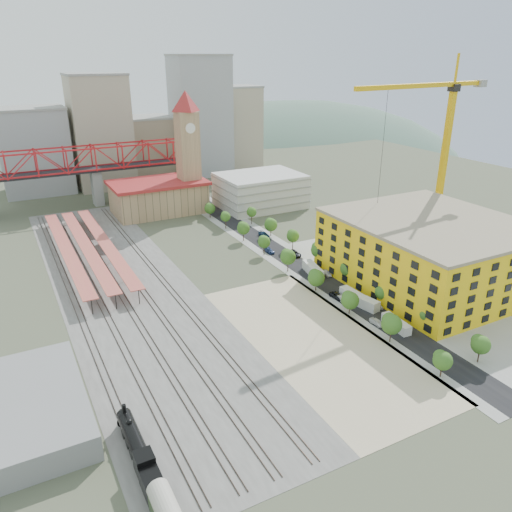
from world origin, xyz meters
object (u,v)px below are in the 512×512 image
tower_crane (440,133)px  construction_building (430,252)px  site_trailer_a (396,324)px  locomotive (139,452)px  site_trailer_d (313,270)px  site_trailer_b (362,301)px  car_0 (377,322)px  clock_tower (187,141)px  site_trailer_c (354,297)px

tower_crane → construction_building: bearing=-134.8°
tower_crane → site_trailer_a: size_ratio=7.10×
locomotive → site_trailer_d: locomotive is taller
site_trailer_b → car_0: 10.04m
site_trailer_d → car_0: site_trailer_d is taller
construction_building → site_trailer_b: size_ratio=5.04×
construction_building → tower_crane: 43.06m
clock_tower → car_0: 116.07m
site_trailer_a → site_trailer_d: size_ratio=0.83×
locomotive → site_trailer_b: (66.00, 25.87, -0.72)m
tower_crane → site_trailer_d: tower_crane is taller
construction_building → locomotive: construction_building is taller
locomotive → site_trailer_b: bearing=21.4°
site_trailer_a → site_trailer_b: size_ratio=0.86×
locomotive → car_0: size_ratio=5.38×
site_trailer_c → construction_building: bearing=-2.8°
clock_tower → site_trailer_a: 119.43m
tower_crane → car_0: bearing=-145.6°
tower_crane → site_trailer_a: 72.38m
site_trailer_a → site_trailer_c: bearing=93.6°
tower_crane → site_trailer_b: tower_crane is taller
clock_tower → site_trailer_c: clock_tower is taller
clock_tower → tower_crane: (56.80, -77.04, 9.13)m
construction_building → site_trailer_a: size_ratio=5.86×
clock_tower → site_trailer_b: bearing=-85.6°
clock_tower → car_0: size_ratio=12.47×
site_trailer_d → site_trailer_a: bearing=-79.0°
site_trailer_b → site_trailer_d: site_trailer_d is taller
site_trailer_c → car_0: bearing=-106.2°
construction_building → site_trailer_d: size_ratio=4.86×
site_trailer_c → car_0: 12.93m
site_trailer_b → locomotive: bearing=-169.9°
locomotive → tower_crane: tower_crane is taller
site_trailer_c → car_0: site_trailer_c is taller
car_0 → site_trailer_b: bearing=70.4°
locomotive → construction_building: bearing=17.4°
clock_tower → site_trailer_a: (8.00, -115.94, -27.52)m
site_trailer_a → site_trailer_b: 12.97m
tower_crane → site_trailer_a: tower_crane is taller
construction_building → site_trailer_b: 27.38m
locomotive → tower_crane: size_ratio=0.37×
site_trailer_a → site_trailer_b: bearing=93.6°
locomotive → site_trailer_b: size_ratio=2.23×
site_trailer_b → site_trailer_a: bearing=-101.3°
site_trailer_c → site_trailer_b: bearing=-92.7°
construction_building → site_trailer_d: (-26.00, 19.63, -7.99)m
locomotive → car_0: 65.09m
site_trailer_a → site_trailer_d: (0.00, 35.58, 0.24)m
clock_tower → construction_building: size_ratio=1.03×
clock_tower → construction_building: (34.00, -99.99, -19.29)m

